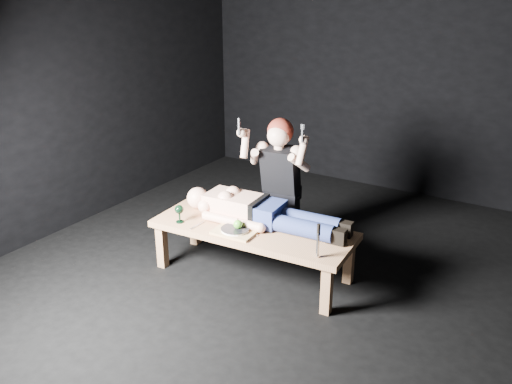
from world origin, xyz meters
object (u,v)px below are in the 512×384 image
kneeling_woman (283,181)px  goblet (179,214)px  carving_knife (318,241)px  table (253,251)px  serving_tray (235,231)px  lying_man (265,210)px

kneeling_woman → goblet: (-0.53, -0.87, -0.13)m
goblet → carving_knife: 1.28m
table → goblet: 0.70m
serving_tray → table: bearing=68.7°
kneeling_woman → lying_man: bearing=-86.9°
table → lying_man: bearing=67.1°
kneeling_woman → carving_knife: kneeling_woman is taller
serving_tray → goblet: (-0.52, -0.08, 0.07)m
lying_man → kneeling_woman: bearing=97.3°
goblet → table: bearing=23.2°
lying_man → serving_tray: bearing=-114.2°
table → lying_man: size_ratio=1.05×
table → serving_tray: 0.30m
table → goblet: (-0.58, -0.25, 0.30)m
table → kneeling_woman: (-0.06, 0.62, 0.43)m
lying_man → goblet: size_ratio=10.29×
carving_knife → table: bearing=160.4°
kneeling_woman → goblet: kneeling_woman is taller
serving_tray → goblet: 0.53m
kneeling_woman → goblet: 1.03m
serving_tray → goblet: bearing=-171.1°
kneeling_woman → carving_knife: bearing=-55.5°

